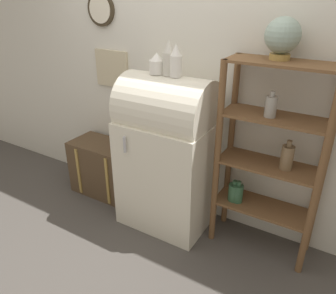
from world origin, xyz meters
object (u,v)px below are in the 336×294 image
at_px(globe, 283,36).
at_px(vase_center, 169,59).
at_px(suitcase_trunk, 105,168).
at_px(vase_right, 176,62).
at_px(vase_left, 157,64).
at_px(refrigerator, 167,153).

distance_m(globe, vase_center, 0.83).
bearing_deg(suitcase_trunk, vase_right, -4.75).
xyz_separation_m(vase_left, vase_right, (0.18, -0.01, 0.04)).
xyz_separation_m(globe, vase_left, (-0.89, -0.15, -0.25)).
bearing_deg(vase_center, vase_left, -176.70).
height_order(suitcase_trunk, vase_left, vase_left).
bearing_deg(refrigerator, vase_left, -177.49).
xyz_separation_m(globe, vase_right, (-0.72, -0.16, -0.21)).
xyz_separation_m(suitcase_trunk, vase_center, (0.81, -0.06, 1.22)).
bearing_deg(globe, suitcase_trunk, -177.06).
height_order(suitcase_trunk, globe, globe).
bearing_deg(vase_left, vase_right, -2.29).
relative_size(globe, vase_right, 1.12).
bearing_deg(vase_right, refrigerator, 172.40).
xyz_separation_m(vase_center, vase_right, (0.07, -0.01, -0.01)).
distance_m(suitcase_trunk, globe, 2.14).
distance_m(vase_left, vase_right, 0.18).
relative_size(refrigerator, globe, 5.01).
bearing_deg(suitcase_trunk, vase_left, -5.35).
bearing_deg(vase_center, vase_right, -10.31).
height_order(vase_left, vase_center, vase_center).
bearing_deg(globe, vase_center, -169.76).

